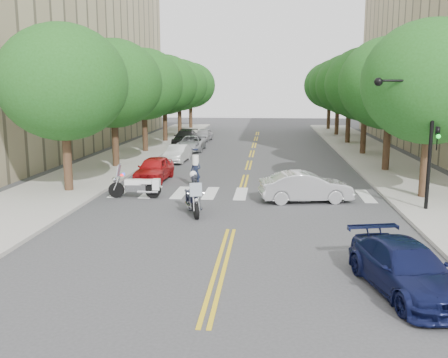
# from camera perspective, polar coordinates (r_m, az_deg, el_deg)

# --- Properties ---
(ground) EXTENTS (140.00, 140.00, 0.00)m
(ground) POSITION_cam_1_polar(r_m,az_deg,el_deg) (19.03, 0.80, -5.81)
(ground) COLOR #38383A
(ground) RESTS_ON ground
(sidewalk_left) EXTENTS (5.00, 60.00, 0.15)m
(sidewalk_left) POSITION_cam_1_polar(r_m,az_deg,el_deg) (42.00, -9.88, 3.11)
(sidewalk_left) COLOR #9E9991
(sidewalk_left) RESTS_ON ground
(sidewalk_right) EXTENTS (5.00, 60.00, 0.15)m
(sidewalk_right) POSITION_cam_1_polar(r_m,az_deg,el_deg) (41.36, 16.49, 2.73)
(sidewalk_right) COLOR #9E9991
(sidewalk_right) RESTS_ON ground
(tree_l_0) EXTENTS (6.40, 6.40, 8.45)m
(tree_l_0) POSITION_cam_1_polar(r_m,az_deg,el_deg) (26.28, -17.92, 10.45)
(tree_l_0) COLOR #382316
(tree_l_0) RESTS_ON ground
(tree_l_1) EXTENTS (6.40, 6.40, 8.45)m
(tree_l_1) POSITION_cam_1_polar(r_m,az_deg,el_deg) (33.79, -12.56, 10.59)
(tree_l_1) COLOR #382316
(tree_l_1) RESTS_ON ground
(tree_l_2) EXTENTS (6.40, 6.40, 8.45)m
(tree_l_2) POSITION_cam_1_polar(r_m,az_deg,el_deg) (41.49, -9.17, 10.64)
(tree_l_2) COLOR #382316
(tree_l_2) RESTS_ON ground
(tree_l_3) EXTENTS (6.40, 6.40, 8.45)m
(tree_l_3) POSITION_cam_1_polar(r_m,az_deg,el_deg) (49.28, -6.84, 10.65)
(tree_l_3) COLOR #382316
(tree_l_3) RESTS_ON ground
(tree_l_4) EXTENTS (6.40, 6.40, 8.45)m
(tree_l_4) POSITION_cam_1_polar(r_m,az_deg,el_deg) (57.13, -5.15, 10.64)
(tree_l_4) COLOR #382316
(tree_l_4) RESTS_ON ground
(tree_l_5) EXTENTS (6.40, 6.40, 8.45)m
(tree_l_5) POSITION_cam_1_polar(r_m,az_deg,el_deg) (65.02, -3.87, 10.63)
(tree_l_5) COLOR #382316
(tree_l_5) RESTS_ON ground
(tree_r_0) EXTENTS (6.40, 6.40, 8.45)m
(tree_r_0) POSITION_cam_1_polar(r_m,az_deg,el_deg) (25.32, 22.59, 10.18)
(tree_r_0) COLOR #382316
(tree_r_0) RESTS_ON ground
(tree_r_1) EXTENTS (6.40, 6.40, 8.45)m
(tree_r_1) POSITION_cam_1_polar(r_m,az_deg,el_deg) (33.06, 18.47, 10.32)
(tree_r_1) COLOR #382316
(tree_r_1) RESTS_ON ground
(tree_r_2) EXTENTS (6.40, 6.40, 8.45)m
(tree_r_2) POSITION_cam_1_polar(r_m,az_deg,el_deg) (40.89, 15.92, 10.38)
(tree_r_2) COLOR #382316
(tree_r_2) RESTS_ON ground
(tree_r_3) EXTENTS (6.40, 6.40, 8.45)m
(tree_r_3) POSITION_cam_1_polar(r_m,az_deg,el_deg) (48.78, 14.19, 10.41)
(tree_r_3) COLOR #382316
(tree_r_3) RESTS_ON ground
(tree_r_4) EXTENTS (6.40, 6.40, 8.45)m
(tree_r_4) POSITION_cam_1_polar(r_m,az_deg,el_deg) (56.70, 12.94, 10.43)
(tree_r_4) COLOR #382316
(tree_r_4) RESTS_ON ground
(tree_r_5) EXTENTS (6.40, 6.40, 8.45)m
(tree_r_5) POSITION_cam_1_polar(r_m,az_deg,el_deg) (64.64, 12.00, 10.43)
(tree_r_5) COLOR #382316
(tree_r_5) RESTS_ON ground
(traffic_signal_pole) EXTENTS (2.82, 0.42, 6.00)m
(traffic_signal_pole) POSITION_cam_1_polar(r_m,az_deg,el_deg) (22.67, 21.51, 5.66)
(traffic_signal_pole) COLOR black
(traffic_signal_pole) RESTS_ON ground
(motorcycle_police) EXTENTS (0.99, 2.25, 1.88)m
(motorcycle_police) POSITION_cam_1_polar(r_m,az_deg,el_deg) (21.21, -3.53, -1.81)
(motorcycle_police) COLOR black
(motorcycle_police) RESTS_ON ground
(motorcycle_parked) EXTENTS (2.58, 0.64, 1.66)m
(motorcycle_parked) POSITION_cam_1_polar(r_m,az_deg,el_deg) (24.63, -9.66, -0.82)
(motorcycle_parked) COLOR black
(motorcycle_parked) RESTS_ON ground
(officer_standing) EXTENTS (0.72, 0.61, 1.68)m
(officer_standing) POSITION_cam_1_polar(r_m,az_deg,el_deg) (26.90, -3.26, 0.83)
(officer_standing) COLOR #151B30
(officer_standing) RESTS_ON ground
(convertible) EXTENTS (4.51, 2.22, 1.42)m
(convertible) POSITION_cam_1_polar(r_m,az_deg,el_deg) (23.77, 9.33, -0.89)
(convertible) COLOR #BDBDBF
(convertible) RESTS_ON ground
(sedan_blue) EXTENTS (2.79, 4.78, 1.30)m
(sedan_blue) POSITION_cam_1_polar(r_m,az_deg,el_deg) (14.10, 20.08, -9.59)
(sedan_blue) COLOR #0D1239
(sedan_blue) RESTS_ON ground
(parked_car_a) EXTENTS (1.86, 4.15, 1.39)m
(parked_car_a) POSITION_cam_1_polar(r_m,az_deg,el_deg) (29.03, -7.99, 1.16)
(parked_car_a) COLOR red
(parked_car_a) RESTS_ON ground
(parked_car_b) EXTENTS (1.50, 3.80, 1.23)m
(parked_car_b) POSITION_cam_1_polar(r_m,az_deg,el_deg) (36.17, -5.34, 2.92)
(parked_car_b) COLOR silver
(parked_car_b) RESTS_ON ground
(parked_car_c) EXTENTS (2.12, 4.55, 1.26)m
(parked_car_c) POSITION_cam_1_polar(r_m,az_deg,el_deg) (42.49, -3.75, 4.09)
(parked_car_c) COLOR #A0A2A8
(parked_car_c) RESTS_ON ground
(parked_car_d) EXTENTS (2.05, 4.95, 1.43)m
(parked_car_d) POSITION_cam_1_polar(r_m,az_deg,el_deg) (46.14, -4.43, 4.69)
(parked_car_d) COLOR black
(parked_car_d) RESTS_ON ground
(parked_car_e) EXTENTS (1.75, 3.78, 1.26)m
(parked_car_e) POSITION_cam_1_polar(r_m,az_deg,el_deg) (50.31, -2.35, 5.09)
(parked_car_e) COLOR #A6A5AA
(parked_car_e) RESTS_ON ground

